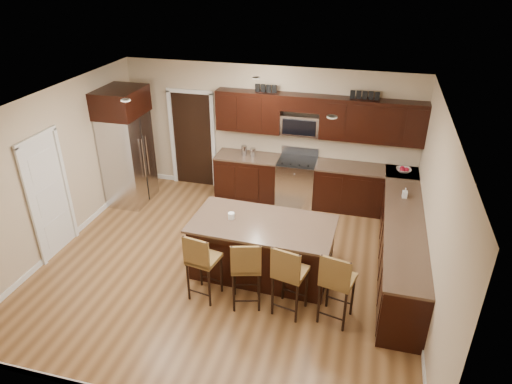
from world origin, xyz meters
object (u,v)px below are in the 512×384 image
(stool_mid, at_px, (246,267))
(stool_extra, at_px, (336,281))
(range, at_px, (297,181))
(stool_left, at_px, (201,260))
(stool_right, at_px, (289,273))
(island, at_px, (262,249))
(refrigerator, at_px, (127,146))

(stool_mid, relative_size, stool_extra, 0.99)
(range, height_order, stool_extra, stool_extra)
(stool_left, distance_m, stool_mid, 0.67)
(range, xyz_separation_m, stool_right, (0.48, -3.31, 0.24))
(range, height_order, stool_left, stool_left)
(range, xyz_separation_m, stool_mid, (-0.13, -3.31, 0.23))
(island, bearing_deg, stool_mid, -89.58)
(range, relative_size, stool_extra, 0.97)
(stool_mid, distance_m, stool_extra, 1.25)
(stool_mid, height_order, stool_extra, stool_extra)
(stool_right, bearing_deg, island, 136.88)
(stool_mid, height_order, refrigerator, refrigerator)
(stool_extra, bearing_deg, range, 121.24)
(stool_left, xyz_separation_m, stool_mid, (0.67, 0.00, 0.01))
(refrigerator, bearing_deg, stool_extra, -29.78)
(stool_extra, bearing_deg, island, 157.92)
(refrigerator, bearing_deg, island, -27.82)
(stool_right, distance_m, refrigerator, 4.58)
(stool_mid, distance_m, stool_right, 0.60)
(range, height_order, island, range)
(island, bearing_deg, stool_extra, -32.49)
(range, distance_m, refrigerator, 3.47)
(stool_left, height_order, stool_extra, stool_extra)
(island, bearing_deg, range, 89.67)
(stool_right, bearing_deg, stool_left, -167.61)
(range, height_order, stool_mid, stool_mid)
(refrigerator, bearing_deg, stool_left, -45.30)
(range, height_order, refrigerator, refrigerator)
(island, distance_m, stool_right, 1.06)
(island, xyz_separation_m, stool_mid, (-0.02, -0.84, 0.27))
(stool_mid, bearing_deg, stool_left, 164.42)
(stool_mid, height_order, stool_right, stool_right)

